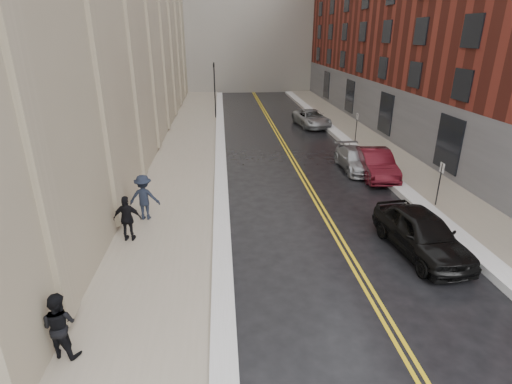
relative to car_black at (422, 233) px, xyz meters
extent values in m
plane|color=black|center=(-5.20, -4.09, -0.81)|extent=(160.00, 160.00, 0.00)
cube|color=gray|center=(-9.70, 11.91, -0.74)|extent=(4.00, 64.00, 0.15)
cube|color=gray|center=(3.80, 11.91, -0.74)|extent=(3.00, 64.00, 0.15)
cube|color=gold|center=(-2.82, 11.91, -0.81)|extent=(0.12, 64.00, 0.01)
cube|color=gold|center=(-2.58, 11.91, -0.81)|extent=(0.12, 64.00, 0.01)
cube|color=white|center=(-7.40, 11.91, -0.68)|extent=(0.70, 60.80, 0.26)
cube|color=white|center=(1.95, 11.91, -0.66)|extent=(0.85, 60.80, 0.30)
cube|color=maroon|center=(12.30, 18.91, 8.19)|extent=(14.00, 50.00, 18.00)
cylinder|color=black|center=(-7.80, 25.91, 1.79)|extent=(0.12, 0.12, 5.20)
imported|color=black|center=(-7.80, 25.91, 3.79)|extent=(0.18, 0.15, 0.90)
cylinder|color=black|center=(2.70, 3.91, 0.29)|extent=(0.06, 0.06, 2.20)
cube|color=white|center=(2.70, 3.91, 1.19)|extent=(0.02, 0.35, 0.45)
cylinder|color=black|center=(2.70, 15.91, 0.29)|extent=(0.06, 0.06, 2.20)
cube|color=white|center=(2.70, 15.91, 1.19)|extent=(0.02, 0.35, 0.45)
imported|color=black|center=(0.00, 0.00, 0.00)|extent=(2.40, 4.95, 1.63)
imported|color=#4B0D16|center=(1.42, 8.49, -0.04)|extent=(2.04, 4.83, 1.55)
imported|color=#94969B|center=(0.70, 9.81, -0.18)|extent=(1.78, 4.37, 1.27)
imported|color=#979B9E|center=(0.66, 21.89, -0.11)|extent=(2.94, 5.32, 1.41)
imported|color=black|center=(-11.40, -4.31, 0.23)|extent=(1.03, 0.90, 1.79)
imported|color=black|center=(-10.68, 3.59, 0.34)|extent=(1.36, 0.87, 2.00)
imported|color=black|center=(-10.99, 1.67, 0.26)|extent=(1.10, 0.51, 1.84)
camera|label=1|loc=(-7.27, -12.58, 6.90)|focal=28.00mm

